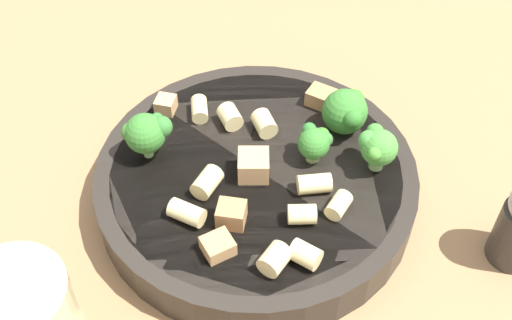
% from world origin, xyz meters
% --- Properties ---
extents(ground_plane, '(2.00, 2.00, 0.00)m').
position_xyz_m(ground_plane, '(0.00, 0.00, 0.00)').
color(ground_plane, '#936D47').
extents(pasta_bowl, '(0.26, 0.26, 0.04)m').
position_xyz_m(pasta_bowl, '(0.00, 0.00, 0.02)').
color(pasta_bowl, '#28231E').
rests_on(pasta_bowl, ground_plane).
extents(broccoli_floret_0, '(0.03, 0.04, 0.04)m').
position_xyz_m(broccoli_floret_0, '(0.01, -0.09, 0.06)').
color(broccoli_floret_0, '#84AD60').
rests_on(broccoli_floret_0, pasta_bowl).
extents(broccoli_floret_1, '(0.03, 0.03, 0.04)m').
position_xyz_m(broccoli_floret_1, '(-0.03, 0.09, 0.06)').
color(broccoli_floret_1, '#84AD60').
rests_on(broccoli_floret_1, pasta_bowl).
extents(broccoli_floret_2, '(0.03, 0.03, 0.03)m').
position_xyz_m(broccoli_floret_2, '(-0.03, 0.04, 0.05)').
color(broccoli_floret_2, '#93B766').
rests_on(broccoli_floret_2, pasta_bowl).
extents(broccoli_floret_3, '(0.04, 0.04, 0.04)m').
position_xyz_m(broccoli_floret_3, '(-0.07, 0.06, 0.06)').
color(broccoli_floret_3, '#93B766').
rests_on(broccoli_floret_3, pasta_bowl).
extents(rigatoni_0, '(0.02, 0.02, 0.01)m').
position_xyz_m(rigatoni_0, '(0.02, 0.07, 0.04)').
color(rigatoni_0, beige).
rests_on(rigatoni_0, pasta_bowl).
extents(rigatoni_1, '(0.02, 0.02, 0.02)m').
position_xyz_m(rigatoni_1, '(0.04, 0.05, 0.04)').
color(rigatoni_1, beige).
rests_on(rigatoni_1, pasta_bowl).
extents(rigatoni_2, '(0.02, 0.03, 0.01)m').
position_xyz_m(rigatoni_2, '(0.06, -0.03, 0.04)').
color(rigatoni_2, beige).
rests_on(rigatoni_2, pasta_bowl).
extents(rigatoni_3, '(0.03, 0.02, 0.01)m').
position_xyz_m(rigatoni_3, '(-0.04, -0.07, 0.04)').
color(rigatoni_3, beige).
rests_on(rigatoni_3, pasta_bowl).
extents(rigatoni_4, '(0.02, 0.02, 0.02)m').
position_xyz_m(rigatoni_4, '(0.08, 0.04, 0.04)').
color(rigatoni_4, beige).
rests_on(rigatoni_4, pasta_bowl).
extents(rigatoni_5, '(0.02, 0.03, 0.02)m').
position_xyz_m(rigatoni_5, '(0.01, 0.05, 0.04)').
color(rigatoni_5, beige).
rests_on(rigatoni_5, pasta_bowl).
extents(rigatoni_6, '(0.02, 0.02, 0.02)m').
position_xyz_m(rigatoni_6, '(0.07, 0.06, 0.04)').
color(rigatoni_6, beige).
rests_on(rigatoni_6, pasta_bowl).
extents(rigatoni_7, '(0.03, 0.03, 0.02)m').
position_xyz_m(rigatoni_7, '(-0.04, -0.04, 0.04)').
color(rigatoni_7, beige).
rests_on(rigatoni_7, pasta_bowl).
extents(rigatoni_8, '(0.03, 0.02, 0.02)m').
position_xyz_m(rigatoni_8, '(0.03, -0.03, 0.04)').
color(rigatoni_8, beige).
rests_on(rigatoni_8, pasta_bowl).
extents(rigatoni_9, '(0.03, 0.03, 0.02)m').
position_xyz_m(rigatoni_9, '(-0.04, -0.01, 0.04)').
color(rigatoni_9, beige).
rests_on(rigatoni_9, pasta_bowl).
extents(chicken_chunk_0, '(0.03, 0.03, 0.01)m').
position_xyz_m(chicken_chunk_0, '(0.08, -0.00, 0.04)').
color(chicken_chunk_0, tan).
rests_on(chicken_chunk_0, pasta_bowl).
extents(chicken_chunk_1, '(0.03, 0.03, 0.02)m').
position_xyz_m(chicken_chunk_1, '(0.01, 0.00, 0.04)').
color(chicken_chunk_1, tan).
rests_on(chicken_chunk_1, pasta_bowl).
extents(chicken_chunk_2, '(0.02, 0.02, 0.02)m').
position_xyz_m(chicken_chunk_2, '(0.06, -0.00, 0.04)').
color(chicken_chunk_2, '#A87A4C').
rests_on(chicken_chunk_2, pasta_bowl).
extents(chicken_chunk_3, '(0.02, 0.02, 0.01)m').
position_xyz_m(chicken_chunk_3, '(-0.04, -0.10, 0.04)').
color(chicken_chunk_3, tan).
rests_on(chicken_chunk_3, pasta_bowl).
extents(chicken_chunk_4, '(0.02, 0.03, 0.01)m').
position_xyz_m(chicken_chunk_4, '(-0.09, 0.03, 0.04)').
color(chicken_chunk_4, '#A87A4C').
rests_on(chicken_chunk_4, pasta_bowl).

